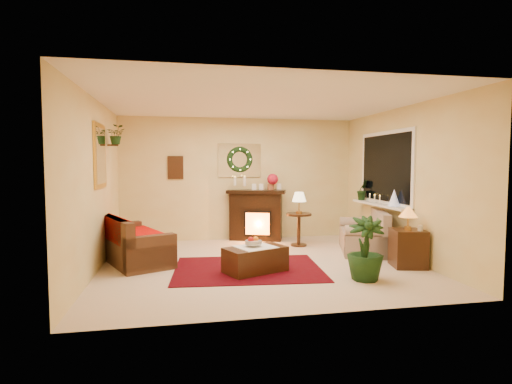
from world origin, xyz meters
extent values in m
plane|color=beige|center=(0.00, 0.00, 0.00)|extent=(5.00, 5.00, 0.00)
plane|color=white|center=(0.00, 0.00, 2.60)|extent=(5.00, 5.00, 0.00)
plane|color=#EFD88C|center=(0.00, 2.25, 1.30)|extent=(5.00, 5.00, 0.00)
plane|color=#EFD88C|center=(0.00, -2.25, 1.30)|extent=(5.00, 5.00, 0.00)
plane|color=#EFD88C|center=(-2.50, 0.00, 1.30)|extent=(4.50, 4.50, 0.00)
plane|color=#EFD88C|center=(2.50, 0.00, 1.30)|extent=(4.50, 4.50, 0.00)
cube|color=#53140F|center=(-0.25, -0.29, 0.01)|extent=(2.38, 1.88, 0.01)
cube|color=brown|center=(-2.04, 0.59, 0.43)|extent=(1.45, 1.95, 0.77)
cube|color=red|center=(-2.06, 0.75, 0.46)|extent=(0.80, 1.31, 0.02)
cube|color=black|center=(0.32, 2.04, 0.55)|extent=(1.15, 0.68, 1.00)
sphere|color=#B5142C|center=(0.67, 1.99, 1.30)|extent=(0.23, 0.23, 0.23)
cylinder|color=beige|center=(-0.13, 2.05, 1.26)|extent=(0.06, 0.06, 0.17)
cylinder|color=silver|center=(0.07, 2.02, 1.26)|extent=(0.07, 0.07, 0.20)
cube|color=white|center=(0.00, 2.23, 1.70)|extent=(0.92, 0.02, 0.72)
torus|color=#194719|center=(0.00, 2.19, 1.72)|extent=(0.55, 0.11, 0.55)
cube|color=#381E11|center=(-1.35, 2.23, 1.55)|extent=(0.32, 0.03, 0.48)
cube|color=gold|center=(-2.48, 0.30, 1.75)|extent=(0.03, 0.84, 1.00)
imported|color=#194719|center=(-2.34, 1.05, 1.97)|extent=(0.33, 0.28, 0.36)
cube|color=#9D937F|center=(2.06, 0.55, 0.42)|extent=(1.14, 1.49, 0.76)
cube|color=white|center=(2.48, 0.55, 1.55)|extent=(0.03, 1.86, 1.36)
cube|color=black|center=(2.47, 0.55, 1.55)|extent=(0.02, 1.70, 1.22)
cube|color=white|center=(2.38, 0.55, 0.87)|extent=(0.22, 1.86, 0.04)
cone|color=silver|center=(2.40, 0.08, 1.04)|extent=(0.19, 0.19, 0.29)
imported|color=#22491F|center=(2.39, 1.28, 1.08)|extent=(0.30, 0.24, 0.54)
cylinder|color=#52391F|center=(1.04, 1.28, 0.33)|extent=(0.59, 0.59, 0.65)
cone|color=beige|center=(1.03, 1.24, 0.88)|extent=(0.28, 0.28, 0.43)
cube|color=#361E0E|center=(2.26, -0.61, 0.27)|extent=(0.57, 0.57, 0.59)
cone|color=gold|center=(2.23, -0.64, 0.74)|extent=(0.29, 0.29, 0.42)
cube|color=#3A1A0D|center=(-0.17, -0.47, 0.21)|extent=(1.02, 0.81, 0.38)
cylinder|color=#BDBDBD|center=(-0.19, -0.46, 0.45)|extent=(0.25, 0.25, 0.06)
imported|color=#20461C|center=(1.27, -1.15, 0.45)|extent=(1.82, 1.82, 2.67)
camera|label=1|loc=(-1.26, -6.26, 1.62)|focal=28.00mm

